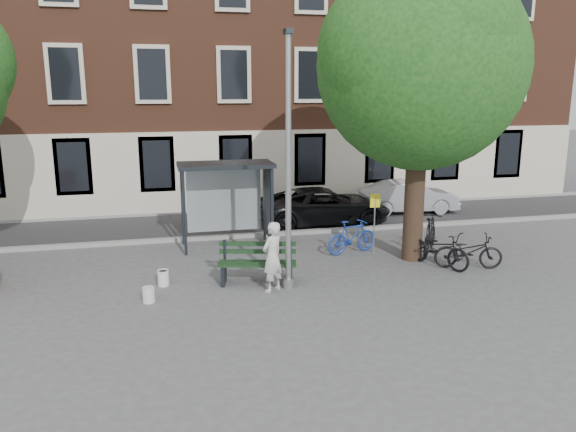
% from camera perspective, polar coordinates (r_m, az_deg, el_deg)
% --- Properties ---
extents(ground, '(90.00, 90.00, 0.00)m').
position_cam_1_polar(ground, '(13.97, 0.04, -7.29)').
color(ground, '#4C4C4F').
rests_on(ground, ground).
extents(road, '(40.00, 4.00, 0.01)m').
position_cam_1_polar(road, '(20.56, -4.46, -0.69)').
color(road, '#28282B').
rests_on(road, ground).
extents(curb_near, '(40.00, 0.25, 0.12)m').
position_cam_1_polar(curb_near, '(18.63, -3.51, -1.93)').
color(curb_near, gray).
rests_on(curb_near, ground).
extents(curb_far, '(40.00, 0.25, 0.12)m').
position_cam_1_polar(curb_far, '(22.48, -5.25, 0.61)').
color(curb_far, gray).
rests_on(curb_far, ground).
extents(building_row, '(30.00, 8.00, 14.00)m').
position_cam_1_polar(building_row, '(26.03, -6.89, 17.61)').
color(building_row, brown).
rests_on(building_row, ground).
extents(lamppost, '(0.28, 0.35, 6.11)m').
position_cam_1_polar(lamppost, '(13.27, 0.04, 4.07)').
color(lamppost, '#9EA0A3').
rests_on(lamppost, ground).
extents(tree_right, '(5.76, 5.60, 8.20)m').
position_cam_1_polar(tree_right, '(15.81, 13.65, 15.43)').
color(tree_right, black).
rests_on(tree_right, ground).
extents(bus_shelter, '(2.85, 1.45, 2.62)m').
position_cam_1_polar(bus_shelter, '(17.28, -5.07, 3.18)').
color(bus_shelter, '#1E2328').
rests_on(bus_shelter, ground).
extents(painter, '(0.75, 0.71, 1.72)m').
position_cam_1_polar(painter, '(13.49, -1.60, -4.17)').
color(painter, silver).
rests_on(painter, ground).
extents(bench, '(2.05, 1.06, 1.01)m').
position_cam_1_polar(bench, '(14.19, -3.15, -5.00)').
color(bench, '#1E2328').
rests_on(bench, ground).
extents(bike_a, '(1.93, 1.14, 0.96)m').
position_cam_1_polar(bike_a, '(16.05, 17.85, -3.44)').
color(bike_a, black).
rests_on(bike_a, ground).
extents(bike_b, '(1.75, 0.90, 1.01)m').
position_cam_1_polar(bike_b, '(16.76, 6.50, -2.10)').
color(bike_b, '#1B3A94').
rests_on(bike_b, ground).
extents(bike_c, '(1.53, 2.03, 1.02)m').
position_cam_1_polar(bike_c, '(15.97, 15.01, -3.21)').
color(bike_c, black).
rests_on(bike_c, ground).
extents(bike_d, '(1.59, 1.90, 1.17)m').
position_cam_1_polar(bike_d, '(17.08, 14.22, -1.87)').
color(bike_d, black).
rests_on(bike_d, ground).
extents(car_dark, '(4.79, 2.24, 1.32)m').
position_cam_1_polar(car_dark, '(20.24, 3.70, 1.01)').
color(car_dark, black).
rests_on(car_dark, ground).
extents(car_silver, '(3.92, 1.63, 1.26)m').
position_cam_1_polar(car_silver, '(22.58, 12.13, 1.91)').
color(car_silver, '#9D9FA4').
rests_on(car_silver, ground).
extents(bucket_a, '(0.37, 0.37, 0.36)m').
position_cam_1_polar(bucket_a, '(14.53, -12.57, -6.05)').
color(bucket_a, silver).
rests_on(bucket_a, ground).
extents(bucket_b, '(0.35, 0.35, 0.36)m').
position_cam_1_polar(bucket_b, '(14.39, -12.56, -6.24)').
color(bucket_b, silver).
rests_on(bucket_b, ground).
extents(bucket_c, '(0.32, 0.32, 0.36)m').
position_cam_1_polar(bucket_c, '(13.40, -13.98, -7.77)').
color(bucket_c, silver).
rests_on(bucket_c, ground).
extents(notice_sign, '(0.31, 0.04, 1.78)m').
position_cam_1_polar(notice_sign, '(16.75, 8.81, 0.49)').
color(notice_sign, '#9EA0A3').
rests_on(notice_sign, ground).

